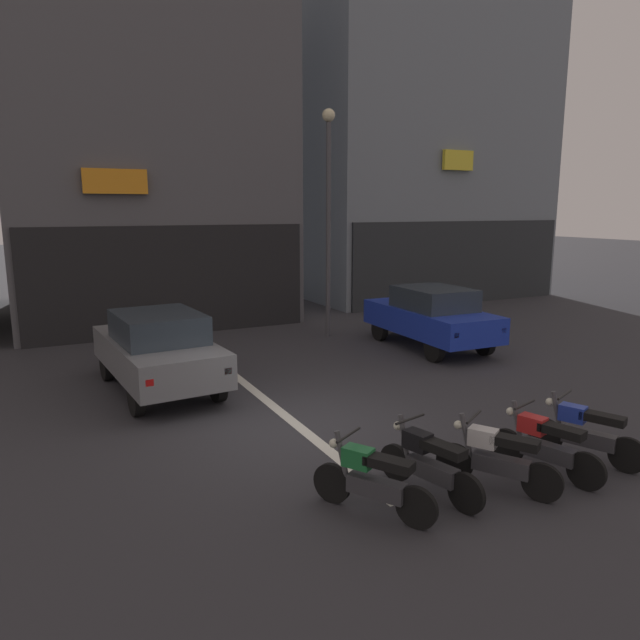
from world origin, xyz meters
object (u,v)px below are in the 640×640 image
Objects in this scene: motorcycle_blue_row_rightmost at (585,432)px; street_lamp at (328,200)px; car_blue_parked_kerbside at (431,315)px; motorcycle_black_row_left_mid at (428,463)px; car_grey_crossing_near at (158,349)px; motorcycle_green_row_leftmost at (372,479)px; motorcycle_white_row_centre at (496,458)px; motorcycle_red_row_right_mid at (544,444)px.

street_lamp is at bearing 86.54° from motorcycle_blue_row_rightmost.
car_blue_parked_kerbside reaches higher than motorcycle_blue_row_rightmost.
street_lamp is at bearing 124.90° from car_blue_parked_kerbside.
car_grey_crossing_near is at bearing 110.09° from motorcycle_black_row_left_mid.
car_blue_parked_kerbside is 8.98m from motorcycle_green_row_leftmost.
motorcycle_white_row_centre is (-4.14, -6.92, -0.43)m from car_blue_parked_kerbside.
car_blue_parked_kerbside is 7.22m from motorcycle_blue_row_rightmost.
motorcycle_blue_row_rightmost is at bearing -3.53° from motorcycle_black_row_left_mid.
car_grey_crossing_near is 2.61× the size of motorcycle_red_row_right_mid.
car_blue_parked_kerbside is 4.33m from street_lamp.
motorcycle_blue_row_rightmost is at bearing -51.75° from car_grey_crossing_near.
motorcycle_black_row_left_mid is (2.22, -6.07, -0.43)m from car_grey_crossing_near.
motorcycle_black_row_left_mid is at bearing -127.15° from car_blue_parked_kerbside.
motorcycle_black_row_left_mid is at bearing -69.91° from car_grey_crossing_near.
motorcycle_blue_row_rightmost is (0.90, 0.08, 0.00)m from motorcycle_red_row_right_mid.
street_lamp reaches higher than motorcycle_green_row_leftmost.
street_lamp is at bearing 70.44° from motorcycle_black_row_left_mid.
car_grey_crossing_near is at bearing 116.16° from motorcycle_white_row_centre.
motorcycle_black_row_left_mid and motorcycle_blue_row_rightmost have the same top height.
car_grey_crossing_near reaches higher than motorcycle_black_row_left_mid.
motorcycle_green_row_leftmost is (-5.94, -6.73, -0.43)m from car_blue_parked_kerbside.
street_lamp reaches higher than car_grey_crossing_near.
car_blue_parked_kerbside is 2.83× the size of motorcycle_white_row_centre.
motorcycle_green_row_leftmost is (1.32, -6.15, -0.43)m from car_grey_crossing_near.
motorcycle_white_row_centre is at bearing -16.96° from motorcycle_black_row_left_mid.
motorcycle_green_row_leftmost and motorcycle_blue_row_rightmost have the same top height.
street_lamp is 4.35× the size of motorcycle_white_row_centre.
motorcycle_red_row_right_mid is (1.80, -0.24, 0.00)m from motorcycle_black_row_left_mid.
motorcycle_green_row_leftmost and motorcycle_black_row_left_mid have the same top height.
car_grey_crossing_near is 7.50m from motorcycle_red_row_right_mid.
motorcycle_red_row_right_mid is (2.70, -0.16, 0.00)m from motorcycle_green_row_leftmost.
motorcycle_blue_row_rightmost is at bearing -108.93° from car_blue_parked_kerbside.
motorcycle_black_row_left_mid is 1.01× the size of motorcycle_red_row_right_mid.
car_grey_crossing_near is 7.08m from motorcycle_white_row_centre.
street_lamp is 10.73m from motorcycle_green_row_leftmost.
car_blue_parked_kerbside is at bearing 52.85° from motorcycle_black_row_left_mid.
car_blue_parked_kerbside is 0.65× the size of street_lamp.
street_lamp is 4.35× the size of motorcycle_green_row_leftmost.
motorcycle_black_row_left_mid is (0.90, 0.08, 0.00)m from motorcycle_green_row_leftmost.
motorcycle_green_row_leftmost is at bearing -174.91° from motorcycle_black_row_left_mid.
car_grey_crossing_near is 2.88× the size of motorcycle_white_row_centre.
motorcycle_black_row_left_mid is at bearing 172.36° from motorcycle_red_row_right_mid.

